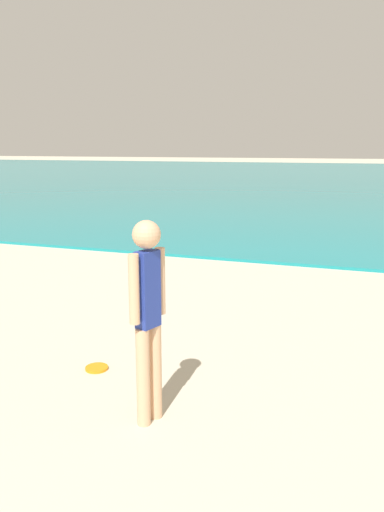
# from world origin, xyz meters

# --- Properties ---
(water) EXTENTS (160.00, 60.00, 0.06)m
(water) POSITION_xyz_m (0.00, 42.02, 0.03)
(water) COLOR teal
(water) RESTS_ON ground
(person_standing) EXTENTS (0.22, 0.37, 1.66)m
(person_standing) POSITION_xyz_m (0.85, 6.13, 0.94)
(person_standing) COLOR #DDAD84
(person_standing) RESTS_ON ground
(frisbee) EXTENTS (0.23, 0.23, 0.03)m
(frisbee) POSITION_xyz_m (-0.06, 6.84, 0.01)
(frisbee) COLOR orange
(frisbee) RESTS_ON ground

